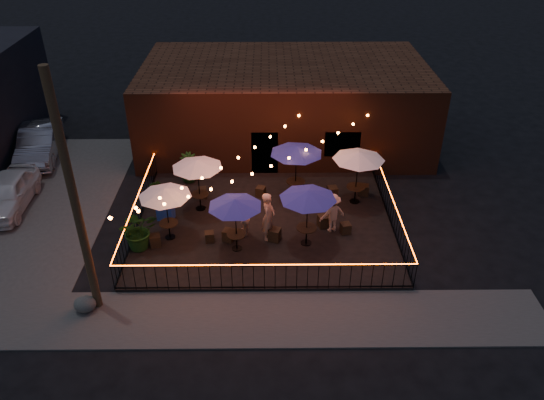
% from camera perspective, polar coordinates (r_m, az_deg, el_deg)
% --- Properties ---
extents(ground, '(110.00, 110.00, 0.00)m').
position_cam_1_polar(ground, '(19.63, -0.80, -6.00)').
color(ground, black).
rests_on(ground, ground).
extents(patio, '(10.00, 8.00, 0.15)m').
position_cam_1_polar(patio, '(21.20, -0.79, -2.51)').
color(patio, black).
rests_on(patio, ground).
extents(sidewalk, '(18.00, 2.50, 0.05)m').
position_cam_1_polar(sidewalk, '(17.17, -0.83, -12.62)').
color(sidewalk, '#433F3E').
rests_on(sidewalk, ground).
extents(brick_building, '(14.00, 8.00, 4.00)m').
position_cam_1_polar(brick_building, '(27.40, 1.35, 10.38)').
color(brick_building, '#3C1D10').
rests_on(brick_building, ground).
extents(utility_pole, '(0.26, 0.26, 8.00)m').
position_cam_1_polar(utility_pole, '(16.17, -20.44, -0.21)').
color(utility_pole, '#382B17').
rests_on(utility_pole, ground).
extents(fence_front, '(10.00, 0.04, 1.04)m').
position_cam_1_polar(fence_front, '(17.66, -0.83, -8.29)').
color(fence_front, black).
rests_on(fence_front, patio).
extents(fence_left, '(0.04, 8.00, 1.04)m').
position_cam_1_polar(fence_left, '(21.49, -14.26, -1.21)').
color(fence_left, black).
rests_on(fence_left, patio).
extents(fence_right, '(0.04, 8.00, 1.04)m').
position_cam_1_polar(fence_right, '(21.43, 12.69, -1.08)').
color(fence_right, black).
rests_on(fence_right, patio).
extents(festoon_lights, '(10.02, 8.72, 1.32)m').
position_cam_1_polar(festoon_lights, '(19.69, -3.79, 2.86)').
color(festoon_lights, orange).
rests_on(festoon_lights, ground).
extents(cafe_table_0, '(2.04, 2.04, 2.16)m').
position_cam_1_polar(cafe_table_0, '(19.59, -11.46, 0.74)').
color(cafe_table_0, black).
rests_on(cafe_table_0, patio).
extents(cafe_table_1, '(2.40, 2.40, 2.26)m').
position_cam_1_polar(cafe_table_1, '(21.12, -8.06, 3.80)').
color(cafe_table_1, black).
rests_on(cafe_table_1, patio).
extents(cafe_table_2, '(2.56, 2.56, 2.16)m').
position_cam_1_polar(cafe_table_2, '(18.63, -4.00, -0.39)').
color(cafe_table_2, black).
rests_on(cafe_table_2, patio).
extents(cafe_table_3, '(2.71, 2.71, 2.42)m').
position_cam_1_polar(cafe_table_3, '(21.73, 2.64, 5.37)').
color(cafe_table_3, black).
rests_on(cafe_table_3, patio).
extents(cafe_table_4, '(2.53, 2.53, 2.31)m').
position_cam_1_polar(cafe_table_4, '(18.85, 3.90, 0.50)').
color(cafe_table_4, black).
rests_on(cafe_table_4, patio).
extents(cafe_table_5, '(2.38, 2.38, 2.35)m').
position_cam_1_polar(cafe_table_5, '(21.64, 9.32, 4.66)').
color(cafe_table_5, black).
rests_on(cafe_table_5, patio).
extents(bistro_chair_0, '(0.48, 0.48, 0.46)m').
position_cam_1_polar(bistro_chair_0, '(20.21, -12.46, -4.26)').
color(bistro_chair_0, black).
rests_on(bistro_chair_0, patio).
extents(bistro_chair_1, '(0.38, 0.38, 0.40)m').
position_cam_1_polar(bistro_chair_1, '(20.12, -6.74, -3.94)').
color(bistro_chair_1, black).
rests_on(bistro_chair_1, patio).
extents(bistro_chair_2, '(0.54, 0.54, 0.50)m').
position_cam_1_polar(bistro_chair_2, '(22.77, -11.19, 0.45)').
color(bistro_chair_2, black).
rests_on(bistro_chair_2, patio).
extents(bistro_chair_3, '(0.41, 0.41, 0.43)m').
position_cam_1_polar(bistro_chair_3, '(22.82, -7.51, 0.80)').
color(bistro_chair_3, black).
rests_on(bistro_chair_3, patio).
extents(bistro_chair_4, '(0.50, 0.50, 0.46)m').
position_cam_1_polar(bistro_chair_4, '(20.07, -4.71, -3.79)').
color(bistro_chair_4, black).
rests_on(bistro_chair_4, patio).
extents(bistro_chair_5, '(0.53, 0.53, 0.49)m').
position_cam_1_polar(bistro_chair_5, '(20.02, 0.29, -3.72)').
color(bistro_chair_5, black).
rests_on(bistro_chair_5, patio).
extents(bistro_chair_6, '(0.47, 0.47, 0.43)m').
position_cam_1_polar(bistro_chair_6, '(22.70, -1.21, 0.91)').
color(bistro_chair_6, black).
rests_on(bistro_chair_6, patio).
extents(bistro_chair_7, '(0.45, 0.45, 0.43)m').
position_cam_1_polar(bistro_chair_7, '(22.64, 2.21, 0.81)').
color(bistro_chair_7, black).
rests_on(bistro_chair_7, patio).
extents(bistro_chair_8, '(0.51, 0.51, 0.49)m').
position_cam_1_polar(bistro_chair_8, '(20.86, 5.55, -2.26)').
color(bistro_chair_8, black).
rests_on(bistro_chair_8, patio).
extents(bistro_chair_9, '(0.43, 0.43, 0.43)m').
position_cam_1_polar(bistro_chair_9, '(20.60, 7.91, -3.03)').
color(bistro_chair_9, black).
rests_on(bistro_chair_9, patio).
extents(bistro_chair_10, '(0.47, 0.47, 0.48)m').
position_cam_1_polar(bistro_chair_10, '(22.76, 6.51, 0.86)').
color(bistro_chair_10, black).
rests_on(bistro_chair_10, patio).
extents(bistro_chair_11, '(0.46, 0.46, 0.47)m').
position_cam_1_polar(bistro_chair_11, '(23.12, 9.86, 1.08)').
color(bistro_chair_11, black).
rests_on(bistro_chair_11, patio).
extents(patron_a, '(0.63, 0.80, 1.95)m').
position_cam_1_polar(patron_a, '(19.72, -0.40, -1.76)').
color(patron_a, beige).
rests_on(patron_a, patio).
extents(patron_b, '(0.61, 0.76, 1.52)m').
position_cam_1_polar(patron_b, '(20.00, -3.21, -2.01)').
color(patron_b, tan).
rests_on(patron_b, patio).
extents(patron_c, '(1.19, 0.95, 1.61)m').
position_cam_1_polar(patron_c, '(20.35, 6.52, -1.38)').
color(patron_c, '#D2A28B').
rests_on(patron_c, patio).
extents(potted_shrub_a, '(1.74, 1.63, 1.54)m').
position_cam_1_polar(potted_shrub_a, '(19.95, -14.17, -3.14)').
color(potted_shrub_a, '#154014').
rests_on(potted_shrub_a, patio).
extents(potted_shrub_b, '(0.70, 0.57, 1.23)m').
position_cam_1_polar(potted_shrub_b, '(22.42, -12.63, 0.81)').
color(potted_shrub_b, '#103A0D').
rests_on(potted_shrub_b, patio).
extents(potted_shrub_c, '(0.90, 0.90, 1.36)m').
position_cam_1_polar(potted_shrub_c, '(23.89, -8.99, 3.46)').
color(potted_shrub_c, '#16390C').
rests_on(potted_shrub_c, patio).
extents(cooler, '(0.75, 0.58, 0.90)m').
position_cam_1_polar(cooler, '(21.51, -11.40, -0.96)').
color(cooler, '#1F43BB').
rests_on(cooler, patio).
extents(boulder, '(0.97, 0.90, 0.62)m').
position_cam_1_polar(boulder, '(18.23, -19.48, -10.50)').
color(boulder, '#43433F').
rests_on(boulder, ground).
extents(car_white, '(1.83, 4.19, 1.40)m').
position_cam_1_polar(car_white, '(24.53, -26.56, 0.67)').
color(car_white, silver).
rests_on(car_white, ground).
extents(car_silver, '(2.43, 4.89, 1.54)m').
position_cam_1_polar(car_silver, '(28.35, -23.75, 5.65)').
color(car_silver, '#999AA0').
rests_on(car_silver, ground).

